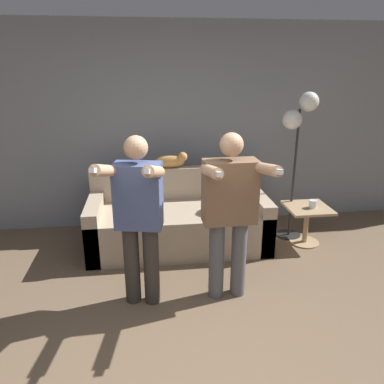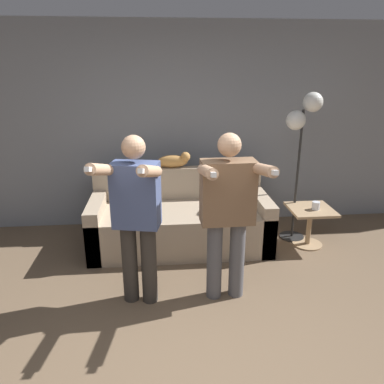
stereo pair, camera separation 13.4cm
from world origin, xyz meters
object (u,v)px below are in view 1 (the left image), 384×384
(person_left, at_px, (138,213))
(floor_lamp, at_px, (299,124))
(side_table, at_px, (307,217))
(couch, at_px, (178,222))
(cup, at_px, (313,204))
(person_right, at_px, (230,207))
(cat, at_px, (172,161))

(person_left, height_order, floor_lamp, floor_lamp)
(side_table, bearing_deg, floor_lamp, 118.08)
(couch, distance_m, person_left, 1.34)
(cup, bearing_deg, person_right, -142.83)
(person_right, bearing_deg, person_left, 178.67)
(couch, height_order, person_left, person_left)
(person_left, distance_m, floor_lamp, 2.27)
(person_left, distance_m, cat, 1.53)
(cat, relative_size, floor_lamp, 0.29)
(cat, relative_size, cup, 5.51)
(person_left, relative_size, cup, 16.43)
(couch, relative_size, person_left, 1.34)
(couch, relative_size, cat, 4.01)
(cat, xyz_separation_m, cup, (1.62, -0.55, -0.44))
(person_right, distance_m, cup, 1.58)
(person_right, height_order, floor_lamp, floor_lamp)
(person_left, height_order, person_right, person_right)
(floor_lamp, height_order, side_table, floor_lamp)
(couch, bearing_deg, cup, -7.01)
(couch, height_order, floor_lamp, floor_lamp)
(side_table, bearing_deg, cat, 162.05)
(person_right, xyz_separation_m, side_table, (1.18, 0.96, -0.56))
(couch, relative_size, cup, 22.09)
(person_right, distance_m, floor_lamp, 1.67)
(cat, distance_m, side_table, 1.77)
(person_right, distance_m, cat, 1.53)
(person_left, height_order, side_table, person_left)
(side_table, bearing_deg, person_right, -140.89)
(person_right, bearing_deg, side_table, 37.69)
(couch, xyz_separation_m, cat, (-0.04, 0.35, 0.67))
(cup, bearing_deg, cat, 161.28)
(side_table, bearing_deg, cup, -44.04)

